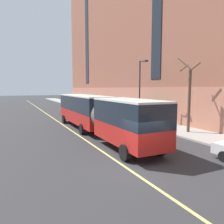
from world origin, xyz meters
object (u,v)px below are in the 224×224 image
Objects in this scene: parked_car_red_2 at (77,106)px; street_lamp at (141,86)px; parked_car_green_1 at (86,108)px; street_tree_far_uptown at (189,96)px; parked_car_black_0 at (123,118)px; city_bus at (96,112)px.

street_lamp is at bearing -85.42° from parked_car_red_2.
street_tree_far_uptown reaches higher than parked_car_green_1.
parked_car_green_1 is 0.64× the size of street_lamp.
street_lamp is at bearing -83.30° from parked_car_green_1.
parked_car_black_0 is 0.64× the size of street_tree_far_uptown.
street_tree_far_uptown is (3.10, -20.99, 2.78)m from parked_car_green_1.
parked_car_red_2 is at bearing 89.40° from parked_car_green_1.
parked_car_black_0 and parked_car_green_1 have the same top height.
parked_car_black_0 is at bearing 115.06° from street_tree_far_uptown.
parked_car_green_1 is at bearing 89.22° from parked_car_black_0.
street_lamp reaches higher than parked_car_red_2.
parked_car_black_0 and parked_car_red_2 have the same top height.
street_lamp is at bearing 102.37° from street_tree_far_uptown.
parked_car_black_0 is at bearing -90.72° from parked_car_red_2.
street_tree_far_uptown is at bearing -83.61° from parked_car_red_2.
street_tree_far_uptown is at bearing -81.61° from parked_car_green_1.
parked_car_green_1 and parked_car_red_2 have the same top height.
street_lamp is (6.64, 2.78, 2.53)m from city_bus.
city_bus is at bearing 156.78° from street_tree_far_uptown.
city_bus is 2.70× the size of street_tree_far_uptown.
city_bus is 2.57× the size of street_lamp.
city_bus is at bearing -157.30° from street_lamp.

